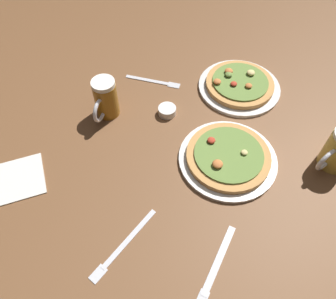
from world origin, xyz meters
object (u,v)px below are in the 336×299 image
Objects in this scene: pizza_plate_near at (228,157)px; napkin_folded at (16,179)px; fork_left at (154,81)px; ramekin_sauce at (167,111)px; fork_spare at (123,245)px; pizza_plate_far at (239,85)px; beer_mug_dark at (105,99)px; knife_right at (215,268)px.

pizza_plate_near is 1.92× the size of napkin_folded.
pizza_plate_near reaches higher than fork_left.
napkin_folded is at bearing -172.82° from ramekin_sauce.
fork_spare is at bearing -119.72° from fork_left.
ramekin_sauce is (-0.29, -0.01, -0.00)m from pizza_plate_far.
fork_left is at bearing 60.28° from fork_spare.
beer_mug_dark is 0.69× the size of knife_right.
pizza_plate_near reaches higher than fork_spare.
ramekin_sauce is 0.35× the size of fork_left.
pizza_plate_near is 2.16× the size of beer_mug_dark.
pizza_plate_far is 2.12× the size of beer_mug_dark.
pizza_plate_near is at bearing 54.93° from knife_right.
knife_right is at bearing -82.29° from beer_mug_dark.
pizza_plate_near is 0.33m from knife_right.
beer_mug_dark is at bearing 171.17° from pizza_plate_far.
knife_right is at bearing -37.83° from fork_spare.
ramekin_sauce is 0.39× the size of napkin_folded.
ramekin_sauce is 0.48m from fork_spare.
napkin_folded is (-0.80, -0.07, -0.01)m from pizza_plate_far.
napkin_folded is 0.61m from knife_right.
pizza_plate_far reaches higher than napkin_folded.
ramekin_sauce is 0.51m from napkin_folded.
pizza_plate_far is (0.20, 0.26, 0.00)m from pizza_plate_near.
pizza_plate_far is 0.29m from ramekin_sauce.
pizza_plate_near and pizza_plate_far have the same top height.
knife_right is (-0.39, -0.53, -0.01)m from pizza_plate_far.
ramekin_sauce is 0.30× the size of knife_right.
beer_mug_dark is 0.23m from fork_left.
napkin_folded is at bearing 125.08° from fork_spare.
ramekin_sauce is at bearing -178.26° from pizza_plate_far.
beer_mug_dark reaches higher than napkin_folded.
ramekin_sauce is at bearing 79.10° from knife_right.
pizza_plate_far is at bearing 52.87° from pizza_plate_near.
napkin_folded is 0.78× the size of knife_right.
knife_right is (-0.12, -0.69, 0.00)m from fork_left.
pizza_plate_near is at bearing 18.31° from fork_spare.
ramekin_sauce is at bearing 109.65° from pizza_plate_near.
fork_spare is (-0.11, -0.46, -0.06)m from beer_mug_dark.
fork_left is (-0.27, 0.16, -0.01)m from pizza_plate_far.
fork_left is 0.87× the size of knife_right.
pizza_plate_far is 4.86× the size of ramekin_sauce.
pizza_plate_near is at bearing -50.74° from beer_mug_dark.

